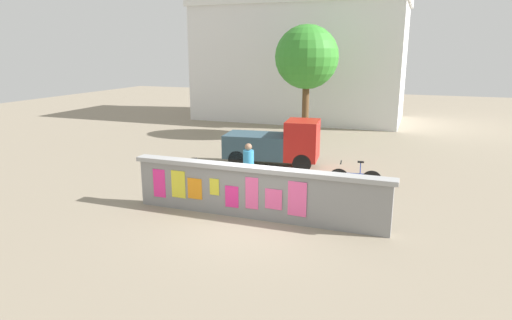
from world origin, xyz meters
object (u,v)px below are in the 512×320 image
Objects in this scene: bicycle_far at (298,194)px; tree_roadside at (307,58)px; bicycle_near at (355,178)px; motorcycle at (209,173)px; auto_rickshaw_truck at (277,144)px; person_walking at (248,163)px.

bicycle_far is 11.17m from tree_roadside.
bicycle_near is 0.30× the size of tree_roadside.
auto_rickshaw_truck is at bearing 67.71° from motorcycle.
bicycle_near reaches higher than motorcycle.
person_walking is at bearing -10.14° from motorcycle.
bicycle_far is (3.29, -0.85, -0.10)m from motorcycle.
auto_rickshaw_truck is 3.85m from bicycle_near.
bicycle_near is at bearing 58.40° from bicycle_far.
auto_rickshaw_truck is 3.52m from person_walking.
bicycle_near is at bearing -65.16° from tree_roadside.
motorcycle is at bearing -112.29° from auto_rickshaw_truck.
auto_rickshaw_truck is at bearing -85.90° from tree_roadside.
person_walking is 10.18m from tree_roadside.
motorcycle is 10.12m from tree_roadside.
person_walking is at bearing -152.72° from bicycle_near.
tree_roadside is at bearing 84.62° from motorcycle.
person_walking is (-3.11, -1.60, 0.62)m from bicycle_near.
motorcycle is at bearing 169.86° from person_walking.
tree_roadside reaches higher than auto_rickshaw_truck.
bicycle_far reaches higher than motorcycle.
auto_rickshaw_truck is 2.31× the size of person_walking.
bicycle_near is 3.55m from person_walking.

